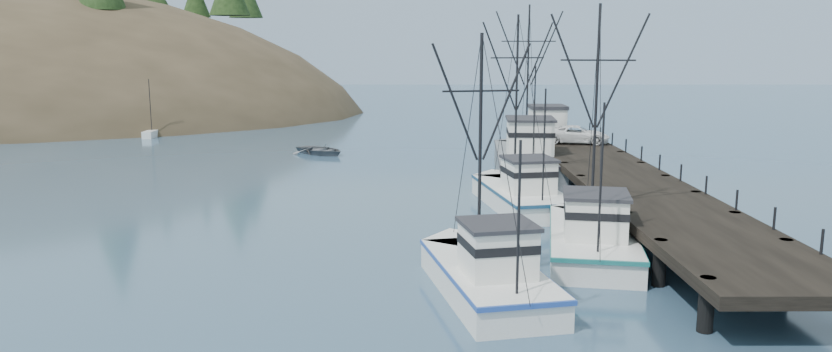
{
  "coord_description": "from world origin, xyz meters",
  "views": [
    {
      "loc": [
        1.17,
        -28.65,
        10.04
      ],
      "look_at": [
        1.28,
        13.04,
        2.5
      ],
      "focal_mm": 32.0,
      "sensor_mm": 36.0,
      "label": 1
    }
  ],
  "objects_px": {
    "trawler_far": "(520,193)",
    "pier_shed": "(547,121)",
    "motorboat": "(321,154)",
    "trawler_near": "(592,236)",
    "pickup_truck": "(577,135)",
    "trawler_mid": "(485,273)",
    "pier": "(623,180)",
    "work_vessel": "(527,159)"
  },
  "relations": [
    {
      "from": "trawler_far",
      "to": "pier_shed",
      "type": "distance_m",
      "value": 18.48
    },
    {
      "from": "motorboat",
      "to": "trawler_far",
      "type": "bearing_deg",
      "value": -104.97
    },
    {
      "from": "motorboat",
      "to": "trawler_near",
      "type": "bearing_deg",
      "value": -111.64
    },
    {
      "from": "trawler_far",
      "to": "pickup_truck",
      "type": "height_order",
      "value": "trawler_far"
    },
    {
      "from": "trawler_mid",
      "to": "pickup_truck",
      "type": "distance_m",
      "value": 32.15
    },
    {
      "from": "trawler_mid",
      "to": "trawler_near",
      "type": "bearing_deg",
      "value": 45.51
    },
    {
      "from": "pier",
      "to": "motorboat",
      "type": "xyz_separation_m",
      "value": [
        -21.33,
        22.06,
        -1.69
      ]
    },
    {
      "from": "work_vessel",
      "to": "pier_shed",
      "type": "bearing_deg",
      "value": 67.85
    },
    {
      "from": "trawler_mid",
      "to": "work_vessel",
      "type": "distance_m",
      "value": 27.95
    },
    {
      "from": "trawler_near",
      "to": "motorboat",
      "type": "xyz_separation_m",
      "value": [
        -17.1,
        32.08,
        -0.82
      ]
    },
    {
      "from": "work_vessel",
      "to": "pickup_truck",
      "type": "height_order",
      "value": "work_vessel"
    },
    {
      "from": "pickup_truck",
      "to": "motorboat",
      "type": "bearing_deg",
      "value": 81.44
    },
    {
      "from": "trawler_far",
      "to": "pier_shed",
      "type": "relative_size",
      "value": 3.77
    },
    {
      "from": "pier_shed",
      "to": "pier",
      "type": "bearing_deg",
      "value": -85.24
    },
    {
      "from": "pier",
      "to": "trawler_near",
      "type": "relative_size",
      "value": 3.59
    },
    {
      "from": "pier",
      "to": "pickup_truck",
      "type": "height_order",
      "value": "pickup_truck"
    },
    {
      "from": "trawler_near",
      "to": "work_vessel",
      "type": "relative_size",
      "value": 0.77
    },
    {
      "from": "pier_shed",
      "to": "trawler_near",
      "type": "bearing_deg",
      "value": -95.58
    },
    {
      "from": "pickup_truck",
      "to": "motorboat",
      "type": "xyz_separation_m",
      "value": [
        -21.65,
        7.48,
        -2.72
      ]
    },
    {
      "from": "trawler_far",
      "to": "pickup_truck",
      "type": "xyz_separation_m",
      "value": [
        6.59,
        14.24,
        1.9
      ]
    },
    {
      "from": "work_vessel",
      "to": "pier_shed",
      "type": "distance_m",
      "value": 7.34
    },
    {
      "from": "trawler_near",
      "to": "work_vessel",
      "type": "height_order",
      "value": "work_vessel"
    },
    {
      "from": "pickup_truck",
      "to": "work_vessel",
      "type": "bearing_deg",
      "value": 135.08
    },
    {
      "from": "pier",
      "to": "trawler_far",
      "type": "relative_size",
      "value": 3.65
    },
    {
      "from": "trawler_far",
      "to": "pickup_truck",
      "type": "relative_size",
      "value": 2.33
    },
    {
      "from": "trawler_mid",
      "to": "pier",
      "type": "bearing_deg",
      "value": 57.86
    },
    {
      "from": "pier",
      "to": "trawler_far",
      "type": "distance_m",
      "value": 6.35
    },
    {
      "from": "pier",
      "to": "trawler_far",
      "type": "height_order",
      "value": "trawler_far"
    },
    {
      "from": "trawler_mid",
      "to": "trawler_far",
      "type": "bearing_deg",
      "value": 77.22
    },
    {
      "from": "pier_shed",
      "to": "motorboat",
      "type": "xyz_separation_m",
      "value": [
        -19.83,
        4.06,
        -3.42
      ]
    },
    {
      "from": "trawler_near",
      "to": "trawler_far",
      "type": "distance_m",
      "value": 10.55
    },
    {
      "from": "trawler_near",
      "to": "trawler_far",
      "type": "xyz_separation_m",
      "value": [
        -2.04,
        10.35,
        0.0
      ]
    },
    {
      "from": "pier_shed",
      "to": "pickup_truck",
      "type": "bearing_deg",
      "value": -62.05
    },
    {
      "from": "trawler_near",
      "to": "motorboat",
      "type": "distance_m",
      "value": 36.36
    },
    {
      "from": "pier",
      "to": "motorboat",
      "type": "distance_m",
      "value": 30.73
    },
    {
      "from": "work_vessel",
      "to": "pier_shed",
      "type": "relative_size",
      "value": 4.97
    },
    {
      "from": "trawler_far",
      "to": "pickup_truck",
      "type": "bearing_deg",
      "value": 65.17
    },
    {
      "from": "trawler_near",
      "to": "pickup_truck",
      "type": "xyz_separation_m",
      "value": [
        4.55,
        24.6,
        1.9
      ]
    },
    {
      "from": "pier",
      "to": "trawler_mid",
      "type": "relative_size",
      "value": 4.05
    },
    {
      "from": "work_vessel",
      "to": "pier",
      "type": "bearing_deg",
      "value": -70.21
    },
    {
      "from": "trawler_mid",
      "to": "pier_shed",
      "type": "bearing_deg",
      "value": 75.99
    },
    {
      "from": "pier_shed",
      "to": "trawler_mid",
      "type": "bearing_deg",
      "value": -104.01
    }
  ]
}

